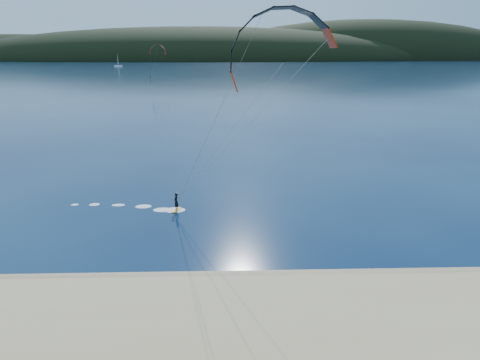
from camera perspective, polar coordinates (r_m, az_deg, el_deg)
The scene contains 6 objects.
ground at distance 22.65m, azimuth -2.96°, elevation -20.10°, with size 1800.00×1800.00×0.00m, color #08163A.
wet_sand at distance 26.33m, azimuth -2.76°, elevation -14.03°, with size 220.00×2.50×0.10m.
headland at distance 763.35m, azimuth -1.76°, elevation 16.44°, with size 1200.00×310.00×140.00m.
kitesurfer_near at distance 29.15m, azimuth 4.89°, elevation 14.96°, with size 23.25×8.99×16.98m.
kitesurfer_far at distance 219.24m, azimuth -11.46°, elevation 16.99°, with size 10.23×8.09×15.56m.
sailboat at distance 437.84m, azimuth -16.66°, elevation 15.09°, with size 8.21×5.11×11.43m.
Camera 1 is at (0.57, -17.95, 13.81)m, focal length 30.50 mm.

